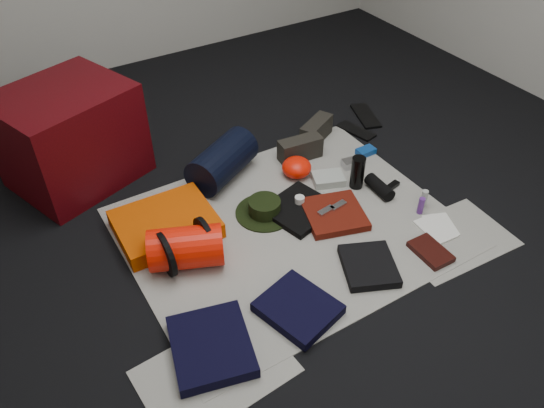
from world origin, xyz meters
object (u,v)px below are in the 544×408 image
water_bottle (358,172)px  paperback_book (431,252)px  sleeping_pad (166,224)px  compact_camera (352,163)px  stuff_sack (186,248)px  navy_duffel (222,161)px  red_cabinet (70,137)px

water_bottle → paperback_book: water_bottle is taller
sleeping_pad → compact_camera: bearing=-2.6°
sleeping_pad → paperback_book: bearing=-38.6°
water_bottle → compact_camera: water_bottle is taller
compact_camera → paperback_book: 0.78m
stuff_sack → paperback_book: size_ratio=1.68×
navy_duffel → water_bottle: bearing=-66.4°
sleeping_pad → water_bottle: bearing=-11.5°
sleeping_pad → paperback_book: size_ratio=2.37×
stuff_sack → paperback_book: bearing=-28.5°
red_cabinet → paperback_book: 1.98m
stuff_sack → navy_duffel: navy_duffel is taller
paperback_book → red_cabinet: bearing=131.4°
stuff_sack → water_bottle: size_ratio=1.79×
stuff_sack → water_bottle: stuff_sack is taller
navy_duffel → compact_camera: 0.76m
water_bottle → paperback_book: (-0.02, -0.61, -0.08)m
navy_duffel → water_bottle: (0.59, -0.46, -0.01)m
red_cabinet → paperback_book: bearing=-69.7°
red_cabinet → sleeping_pad: 0.76m
sleeping_pad → stuff_sack: bearing=-90.0°
red_cabinet → compact_camera: red_cabinet is taller
navy_duffel → paperback_book: 1.22m
navy_duffel → paperback_book: bearing=-90.3°
red_cabinet → water_bottle: red_cabinet is taller
red_cabinet → compact_camera: size_ratio=5.75×
navy_duffel → red_cabinet: bearing=119.2°
navy_duffel → paperback_book: (0.57, -1.07, -0.10)m
water_bottle → stuff_sack: bearing=-177.4°
red_cabinet → stuff_sack: 0.99m
red_cabinet → stuff_sack: (0.24, -0.95, -0.17)m
sleeping_pad → navy_duffel: size_ratio=1.14×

